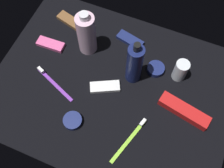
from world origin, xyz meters
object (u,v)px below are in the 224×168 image
(bodywash_bottle, at_px, (87,34))
(snack_bar_pink, at_px, (51,44))
(toothbrush_lime, at_px, (131,138))
(toothbrush_purple, at_px, (53,82))
(cream_tin_left, at_px, (156,69))
(cream_tin_right, at_px, (73,121))
(snack_bar_white, at_px, (105,87))
(lotion_bottle, at_px, (134,64))
(snack_bar_navy, at_px, (130,40))
(deodorant_stick, at_px, (180,70))
(toothpaste_box_red, at_px, (184,111))
(snack_bar_brown, at_px, (70,20))

(bodywash_bottle, distance_m, snack_bar_pink, 0.17)
(toothbrush_lime, xyz_separation_m, toothbrush_purple, (-0.33, 0.08, 0.00))
(cream_tin_left, height_order, cream_tin_right, same)
(snack_bar_white, distance_m, cream_tin_right, 0.16)
(snack_bar_white, bearing_deg, cream_tin_right, -134.54)
(lotion_bottle, relative_size, snack_bar_navy, 1.97)
(snack_bar_pink, bearing_deg, toothbrush_purple, -61.44)
(lotion_bottle, height_order, cream_tin_right, lotion_bottle)
(deodorant_stick, relative_size, snack_bar_pink, 0.82)
(toothpaste_box_red, bearing_deg, snack_bar_navy, 154.55)
(deodorant_stick, xyz_separation_m, toothpaste_box_red, (0.06, -0.13, -0.03))
(lotion_bottle, bearing_deg, cream_tin_left, 39.63)
(lotion_bottle, height_order, snack_bar_brown, lotion_bottle)
(deodorant_stick, xyz_separation_m, toothbrush_purple, (-0.40, -0.20, -0.04))
(cream_tin_left, bearing_deg, toothbrush_lime, -88.72)
(cream_tin_right, bearing_deg, lotion_bottle, 62.26)
(lotion_bottle, xyz_separation_m, snack_bar_pink, (-0.34, 0.01, -0.08))
(cream_tin_right, bearing_deg, toothbrush_purple, 141.64)
(snack_bar_white, bearing_deg, snack_bar_brown, 111.83)
(bodywash_bottle, distance_m, deodorant_stick, 0.35)
(cream_tin_left, bearing_deg, cream_tin_right, -123.31)
(snack_bar_brown, bearing_deg, cream_tin_right, -47.57)
(bodywash_bottle, distance_m, snack_bar_white, 0.20)
(snack_bar_navy, distance_m, snack_bar_brown, 0.26)
(deodorant_stick, height_order, snack_bar_white, deodorant_stick)
(lotion_bottle, relative_size, snack_bar_brown, 1.97)
(snack_bar_navy, relative_size, snack_bar_pink, 1.00)
(snack_bar_pink, relative_size, cream_tin_right, 1.66)
(snack_bar_navy, relative_size, cream_tin_left, 1.64)
(cream_tin_right, bearing_deg, snack_bar_pink, 131.34)
(toothbrush_lime, bearing_deg, snack_bar_brown, 138.43)
(cream_tin_left, xyz_separation_m, cream_tin_right, (-0.19, -0.29, 0.00))
(lotion_bottle, bearing_deg, bodywash_bottle, 165.51)
(deodorant_stick, bearing_deg, toothpaste_box_red, -66.32)
(toothbrush_purple, distance_m, snack_bar_navy, 0.33)
(cream_tin_left, bearing_deg, toothpaste_box_red, -40.58)
(snack_bar_white, height_order, snack_bar_brown, same)
(lotion_bottle, bearing_deg, toothpaste_box_red, -16.86)
(lotion_bottle, distance_m, cream_tin_left, 0.12)
(snack_bar_white, bearing_deg, snack_bar_pink, 134.98)
(bodywash_bottle, relative_size, toothpaste_box_red, 1.10)
(toothbrush_lime, distance_m, snack_bar_navy, 0.38)
(snack_bar_white, height_order, cream_tin_right, cream_tin_right)
(cream_tin_right, bearing_deg, toothbrush_lime, 6.16)
(deodorant_stick, height_order, toothpaste_box_red, deodorant_stick)
(snack_bar_white, bearing_deg, toothpaste_box_red, -23.55)
(snack_bar_brown, relative_size, cream_tin_right, 1.66)
(toothbrush_purple, bearing_deg, snack_bar_navy, 55.12)
(snack_bar_pink, bearing_deg, bodywash_bottle, 16.28)
(snack_bar_navy, bearing_deg, deodorant_stick, -6.50)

